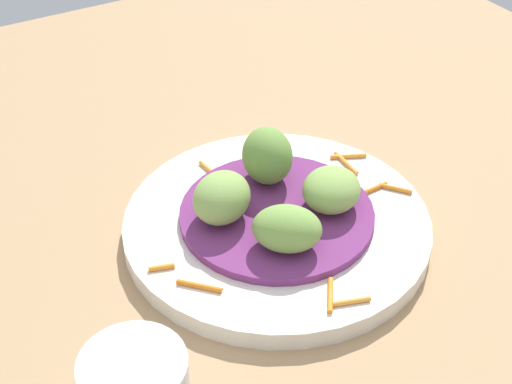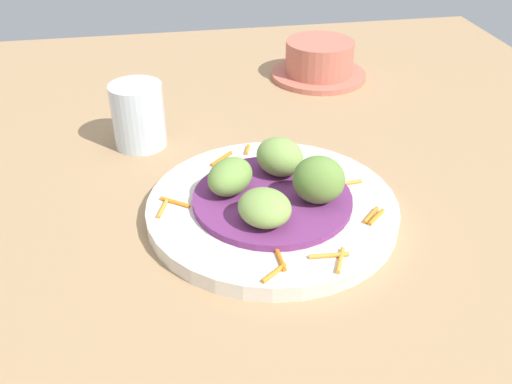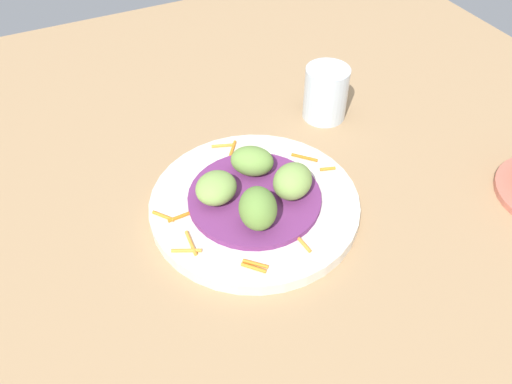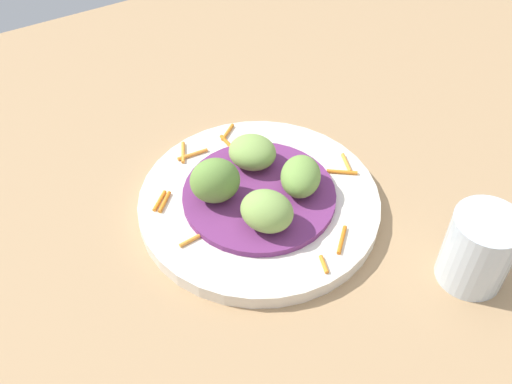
{
  "view_description": "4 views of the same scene",
  "coord_description": "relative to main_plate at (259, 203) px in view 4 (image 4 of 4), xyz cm",
  "views": [
    {
      "loc": [
        -19.41,
        -35.18,
        42.17
      ],
      "look_at": [
        4.15,
        4.84,
        6.25
      ],
      "focal_mm": 51.85,
      "sensor_mm": 36.0,
      "label": 1
    },
    {
      "loc": [
        51.94,
        -5.93,
        35.97
      ],
      "look_at": [
        7.42,
        1.98,
        6.21
      ],
      "focal_mm": 40.39,
      "sensor_mm": 36.0,
      "label": 2
    },
    {
      "loc": [
        24.47,
        43.36,
        47.61
      ],
      "look_at": [
        6.05,
        5.31,
        6.3
      ],
      "focal_mm": 36.5,
      "sensor_mm": 36.0,
      "label": 3
    },
    {
      "loc": [
        -30.6,
        25.29,
        47.56
      ],
      "look_at": [
        4.66,
        4.86,
        5.68
      ],
      "focal_mm": 41.12,
      "sensor_mm": 36.0,
      "label": 4
    }
  ],
  "objects": [
    {
      "name": "table_surface",
      "position": [
        -5.58,
        -3.95,
        -1.81
      ],
      "size": [
        110.0,
        110.0,
        2.0
      ],
      "primitive_type": "cube",
      "color": "tan",
      "rests_on": "ground"
    },
    {
      "name": "main_plate",
      "position": [
        0.0,
        0.0,
        0.0
      ],
      "size": [
        25.12,
        25.12,
        1.61
      ],
      "primitive_type": "cylinder",
      "color": "silver",
      "rests_on": "table_surface"
    },
    {
      "name": "cabbage_bed",
      "position": [
        0.0,
        0.0,
        1.17
      ],
      "size": [
        15.87,
        15.87,
        0.73
      ],
      "primitive_type": "cylinder",
      "color": "#702D6B",
      "rests_on": "main_plate"
    },
    {
      "name": "carrot_garnish",
      "position": [
        2.76,
        0.23,
        1.01
      ],
      "size": [
        23.36,
        21.85,
        0.4
      ],
      "color": "orange",
      "rests_on": "main_plate"
    },
    {
      "name": "guac_scoop_left",
      "position": [
        -1.59,
        -4.16,
        3.25
      ],
      "size": [
        6.7,
        6.51,
        3.44
      ],
      "primitive_type": "ellipsoid",
      "rotation": [
        0.0,
        0.0,
        5.61
      ],
      "color": "#759E47",
      "rests_on": "cabbage_bed"
    },
    {
      "name": "guac_scoop_center",
      "position": [
        4.16,
        -1.59,
        3.15
      ],
      "size": [
        6.91,
        6.81,
        3.23
      ],
      "primitive_type": "ellipsoid",
      "rotation": [
        0.0,
        0.0,
        0.64
      ],
      "color": "#84A851",
      "rests_on": "cabbage_bed"
    },
    {
      "name": "guac_scoop_right",
      "position": [
        1.59,
        4.16,
        3.93
      ],
      "size": [
        5.61,
        6.13,
        4.8
      ],
      "primitive_type": "ellipsoid",
      "rotation": [
        0.0,
        0.0,
        5.96
      ],
      "color": "olive",
      "rests_on": "cabbage_bed"
    },
    {
      "name": "guac_scoop_back",
      "position": [
        -4.16,
        1.59,
        3.49
      ],
      "size": [
        6.8,
        6.6,
        3.92
      ],
      "primitive_type": "ellipsoid",
      "rotation": [
        0.0,
        0.0,
        2.18
      ],
      "color": "#84A851",
      "rests_on": "cabbage_bed"
    },
    {
      "name": "water_glass",
      "position": [
        -17.49,
        -12.84,
        3.09
      ],
      "size": [
        6.26,
        6.26,
        7.79
      ],
      "primitive_type": "cylinder",
      "color": "silver",
      "rests_on": "table_surface"
    }
  ]
}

